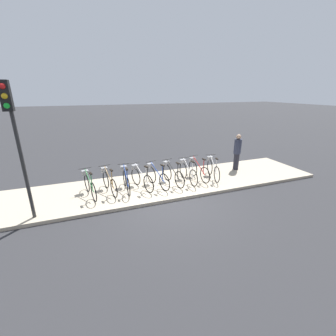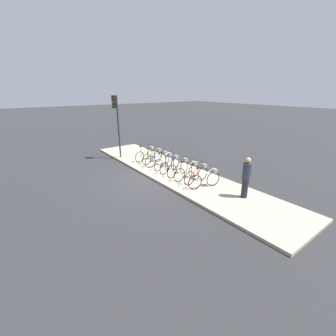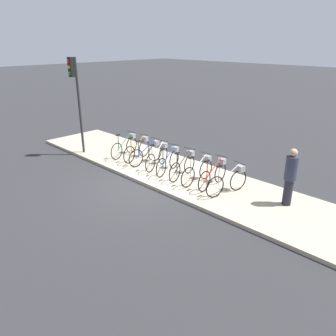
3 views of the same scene
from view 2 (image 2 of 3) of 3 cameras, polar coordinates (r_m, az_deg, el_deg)
The scene contains 13 objects.
ground_plane at distance 11.63m, azimuth -4.31°, elevation -2.92°, with size 120.00×120.00×0.00m, color #2D2D30.
sidewalk at distance 12.40m, azimuth 1.43°, elevation -1.13°, with size 14.28×2.95×0.12m.
parked_bicycle_0 at distance 14.24m, azimuth -5.51°, elevation 3.65°, with size 0.52×1.64×1.02m.
parked_bicycle_1 at distance 13.71m, azimuth -3.65°, elevation 3.08°, with size 0.50×1.64×1.02m.
parked_bicycle_2 at distance 13.16m, azimuth -2.39°, elevation 2.40°, with size 0.46×1.67×1.02m.
parked_bicycle_3 at distance 12.70m, azimuth -0.86°, elevation 1.80°, with size 0.62×1.61×1.02m.
parked_bicycle_4 at distance 12.19m, azimuth 0.70°, elevation 1.04°, with size 0.59×1.62×1.02m.
parked_bicycle_5 at distance 11.70m, azimuth 2.89°, elevation 0.22°, with size 0.48×1.65×1.02m.
parked_bicycle_6 at distance 11.21m, azimuth 5.12°, elevation -0.71°, with size 0.46×1.67×1.02m.
parked_bicycle_7 at distance 10.90m, azimuth 7.52°, elevation -1.38°, with size 0.46×1.66×1.02m.
parked_bicycle_8 at distance 10.38m, azimuth 9.63°, elevation -2.58°, with size 0.54×1.63×1.02m.
pedestrian at distance 9.67m, azimuth 19.23°, elevation -2.12°, with size 0.34×0.34×1.73m.
traffic_light at distance 14.77m, azimuth -13.06°, elevation 13.16°, with size 0.24×0.40×3.93m.
Camera 2 is at (9.13, -5.72, 4.39)m, focal length 24.00 mm.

